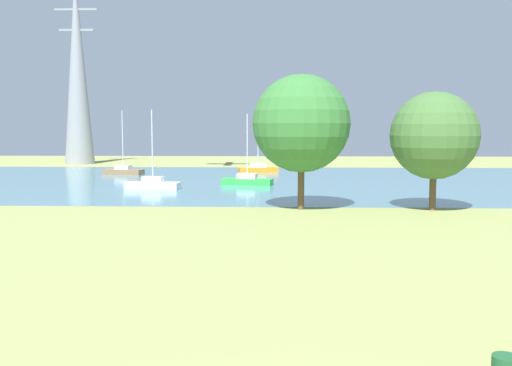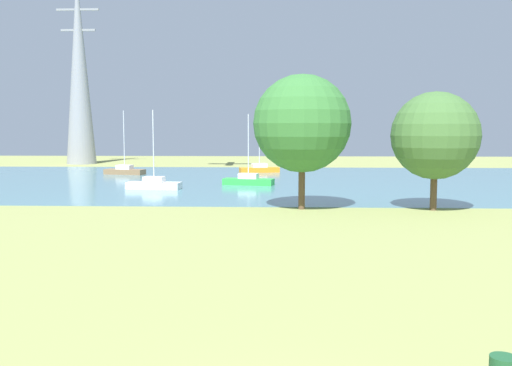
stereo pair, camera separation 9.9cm
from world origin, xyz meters
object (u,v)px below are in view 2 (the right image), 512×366
(sailboat_white, at_px, (154,184))
(tree_west_near, at_px, (435,136))
(sailboat_green, at_px, (248,180))
(tree_east_near, at_px, (302,124))
(electricity_pylon, at_px, (79,68))
(sailboat_brown, at_px, (125,171))
(sailboat_orange, at_px, (259,169))

(sailboat_white, distance_m, tree_west_near, 25.09)
(sailboat_green, xyz_separation_m, tree_east_near, (4.48, -16.15, 5.25))
(sailboat_white, xyz_separation_m, electricity_pylon, (-19.05, 35.73, 13.93))
(sailboat_brown, relative_size, electricity_pylon, 0.26)
(sailboat_white, distance_m, tree_east_near, 18.39)
(sailboat_green, bearing_deg, tree_east_near, -74.49)
(sailboat_orange, relative_size, tree_east_near, 0.64)
(sailboat_white, height_order, electricity_pylon, electricity_pylon)
(tree_east_near, height_order, tree_west_near, tree_east_near)
(sailboat_green, relative_size, tree_east_near, 0.75)
(sailboat_brown, bearing_deg, sailboat_orange, 13.42)
(sailboat_orange, xyz_separation_m, tree_east_near, (4.02, -31.78, 5.26))
(sailboat_brown, bearing_deg, sailboat_green, -38.05)
(sailboat_green, xyz_separation_m, electricity_pylon, (-27.27, 31.81, 13.93))
(tree_east_near, bearing_deg, sailboat_brown, 125.05)
(tree_east_near, relative_size, tree_west_near, 1.15)
(sailboat_orange, bearing_deg, sailboat_white, -113.93)
(sailboat_green, bearing_deg, electricity_pylon, 130.61)
(sailboat_brown, relative_size, tree_west_near, 0.95)
(sailboat_green, height_order, sailboat_orange, sailboat_green)
(tree_east_near, relative_size, electricity_pylon, 0.31)
(sailboat_brown, xyz_separation_m, sailboat_orange, (15.66, 3.74, -0.02))
(sailboat_white, xyz_separation_m, sailboat_green, (8.21, 3.93, -0.00))
(sailboat_brown, xyz_separation_m, tree_east_near, (19.68, -28.05, 5.24))
(tree_east_near, xyz_separation_m, electricity_pylon, (-31.75, 47.96, 8.68))
(sailboat_white, relative_size, sailboat_green, 1.04)
(tree_west_near, bearing_deg, sailboat_white, 150.00)
(sailboat_green, distance_m, sailboat_orange, 15.64)
(sailboat_white, distance_m, sailboat_green, 9.10)
(sailboat_orange, height_order, tree_east_near, tree_east_near)
(electricity_pylon, bearing_deg, tree_east_near, -56.49)
(tree_east_near, bearing_deg, sailboat_orange, 97.21)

